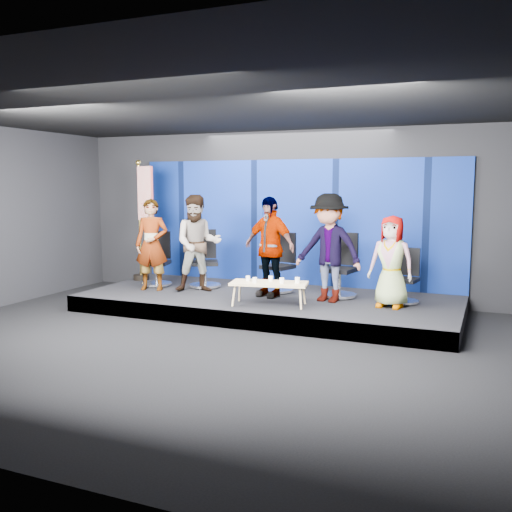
{
  "coord_description": "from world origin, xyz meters",
  "views": [
    {
      "loc": [
        3.87,
        -7.37,
        2.39
      ],
      "look_at": [
        -0.22,
        2.4,
        1.05
      ],
      "focal_mm": 40.0,
      "sensor_mm": 36.0,
      "label": 1
    }
  ],
  "objects_px": {
    "panelist_e": "(391,262)",
    "mug_b": "(255,280)",
    "panelist_b": "(198,244)",
    "panelist_d": "(329,248)",
    "panelist_a": "(152,245)",
    "chair_a": "(157,268)",
    "mug_d": "(282,281)",
    "flag_stand": "(143,217)",
    "mug_e": "(297,280)",
    "chair_e": "(405,285)",
    "coffee_table": "(269,284)",
    "chair_c": "(279,272)",
    "mug_c": "(271,278)",
    "mug_a": "(248,278)",
    "panelist_c": "(269,247)",
    "chair_b": "(205,268)",
    "chair_d": "(341,276)"
  },
  "relations": [
    {
      "from": "mug_b",
      "to": "mug_e",
      "type": "xyz_separation_m",
      "value": [
        0.69,
        0.25,
        0.0
      ]
    },
    {
      "from": "coffee_table",
      "to": "mug_a",
      "type": "distance_m",
      "value": 0.4
    },
    {
      "from": "panelist_d",
      "to": "mug_b",
      "type": "distance_m",
      "value": 1.46
    },
    {
      "from": "panelist_d",
      "to": "mug_a",
      "type": "relative_size",
      "value": 21.6
    },
    {
      "from": "chair_d",
      "to": "coffee_table",
      "type": "distance_m",
      "value": 1.55
    },
    {
      "from": "chair_e",
      "to": "mug_c",
      "type": "height_order",
      "value": "chair_e"
    },
    {
      "from": "panelist_a",
      "to": "mug_b",
      "type": "bearing_deg",
      "value": -29.17
    },
    {
      "from": "chair_c",
      "to": "coffee_table",
      "type": "bearing_deg",
      "value": -61.53
    },
    {
      "from": "mug_a",
      "to": "mug_b",
      "type": "xyz_separation_m",
      "value": [
        0.18,
        -0.13,
        0.0
      ]
    },
    {
      "from": "panelist_d",
      "to": "mug_a",
      "type": "distance_m",
      "value": 1.54
    },
    {
      "from": "panelist_a",
      "to": "panelist_c",
      "type": "xyz_separation_m",
      "value": [
        2.38,
        0.28,
        0.03
      ]
    },
    {
      "from": "mug_e",
      "to": "panelist_c",
      "type": "bearing_deg",
      "value": 140.18
    },
    {
      "from": "panelist_c",
      "to": "flag_stand",
      "type": "distance_m",
      "value": 3.25
    },
    {
      "from": "chair_b",
      "to": "flag_stand",
      "type": "xyz_separation_m",
      "value": [
        -1.59,
        0.2,
        1.0
      ]
    },
    {
      "from": "panelist_a",
      "to": "chair_e",
      "type": "bearing_deg",
      "value": -7.35
    },
    {
      "from": "coffee_table",
      "to": "mug_b",
      "type": "xyz_separation_m",
      "value": [
        -0.21,
        -0.14,
        0.08
      ]
    },
    {
      "from": "panelist_b",
      "to": "panelist_d",
      "type": "relative_size",
      "value": 0.98
    },
    {
      "from": "chair_a",
      "to": "mug_d",
      "type": "height_order",
      "value": "chair_a"
    },
    {
      "from": "panelist_b",
      "to": "panelist_d",
      "type": "xyz_separation_m",
      "value": [
        2.61,
        0.06,
        0.02
      ]
    },
    {
      "from": "panelist_d",
      "to": "mug_e",
      "type": "xyz_separation_m",
      "value": [
        -0.37,
        -0.61,
        -0.51
      ]
    },
    {
      "from": "mug_e",
      "to": "mug_a",
      "type": "bearing_deg",
      "value": -172.0
    },
    {
      "from": "chair_e",
      "to": "chair_a",
      "type": "bearing_deg",
      "value": -169.17
    },
    {
      "from": "chair_e",
      "to": "coffee_table",
      "type": "height_order",
      "value": "chair_e"
    },
    {
      "from": "chair_a",
      "to": "coffee_table",
      "type": "relative_size",
      "value": 0.8
    },
    {
      "from": "chair_a",
      "to": "mug_a",
      "type": "bearing_deg",
      "value": -36.42
    },
    {
      "from": "mug_d",
      "to": "panelist_e",
      "type": "bearing_deg",
      "value": 21.81
    },
    {
      "from": "chair_a",
      "to": "panelist_d",
      "type": "distance_m",
      "value": 3.77
    },
    {
      "from": "chair_c",
      "to": "chair_a",
      "type": "bearing_deg",
      "value": -157.01
    },
    {
      "from": "chair_e",
      "to": "mug_a",
      "type": "xyz_separation_m",
      "value": [
        -2.54,
        -1.15,
        0.13
      ]
    },
    {
      "from": "panelist_a",
      "to": "chair_c",
      "type": "xyz_separation_m",
      "value": [
        2.4,
        0.79,
        -0.52
      ]
    },
    {
      "from": "chair_c",
      "to": "mug_e",
      "type": "height_order",
      "value": "chair_c"
    },
    {
      "from": "chair_b",
      "to": "mug_d",
      "type": "relative_size",
      "value": 12.05
    },
    {
      "from": "chair_c",
      "to": "mug_e",
      "type": "distance_m",
      "value": 1.38
    },
    {
      "from": "panelist_b",
      "to": "mug_a",
      "type": "distance_m",
      "value": 1.6
    },
    {
      "from": "panelist_c",
      "to": "chair_e",
      "type": "height_order",
      "value": "panelist_c"
    },
    {
      "from": "panelist_b",
      "to": "panelist_c",
      "type": "xyz_separation_m",
      "value": [
        1.45,
        0.09,
        -0.01
      ]
    },
    {
      "from": "mug_c",
      "to": "panelist_e",
      "type": "bearing_deg",
      "value": 15.34
    },
    {
      "from": "panelist_e",
      "to": "mug_b",
      "type": "distance_m",
      "value": 2.35
    },
    {
      "from": "mug_b",
      "to": "flag_stand",
      "type": "height_order",
      "value": "flag_stand"
    },
    {
      "from": "panelist_b",
      "to": "panelist_d",
      "type": "bearing_deg",
      "value": -27.17
    },
    {
      "from": "mug_e",
      "to": "flag_stand",
      "type": "xyz_separation_m",
      "value": [
        -3.94,
        1.25,
        0.93
      ]
    },
    {
      "from": "mug_e",
      "to": "panelist_a",
      "type": "bearing_deg",
      "value": 173.43
    },
    {
      "from": "chair_e",
      "to": "mug_b",
      "type": "relative_size",
      "value": 10.52
    },
    {
      "from": "coffee_table",
      "to": "flag_stand",
      "type": "relative_size",
      "value": 0.54
    },
    {
      "from": "mug_b",
      "to": "flag_stand",
      "type": "relative_size",
      "value": 0.04
    },
    {
      "from": "panelist_a",
      "to": "panelist_b",
      "type": "bearing_deg",
      "value": -3.41
    },
    {
      "from": "flag_stand",
      "to": "panelist_a",
      "type": "bearing_deg",
      "value": -34.86
    },
    {
      "from": "chair_e",
      "to": "flag_stand",
      "type": "relative_size",
      "value": 0.37
    },
    {
      "from": "chair_c",
      "to": "mug_a",
      "type": "distance_m",
      "value": 1.29
    },
    {
      "from": "chair_c",
      "to": "mug_e",
      "type": "bearing_deg",
      "value": -40.71
    }
  ]
}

